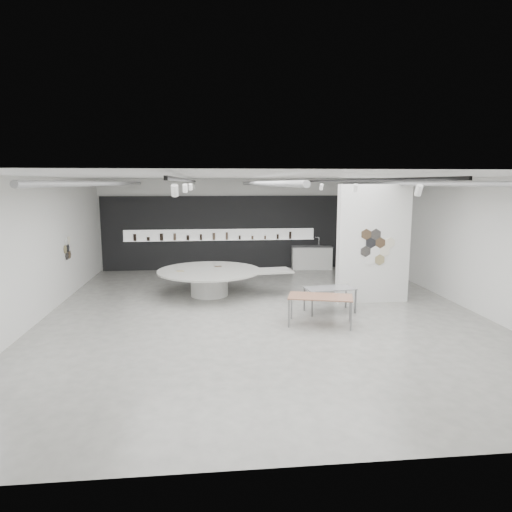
{
  "coord_description": "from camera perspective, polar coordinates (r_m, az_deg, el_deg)",
  "views": [
    {
      "loc": [
        -1.48,
        -12.32,
        3.64
      ],
      "look_at": [
        -0.07,
        1.2,
        1.45
      ],
      "focal_mm": 32.0,
      "sensor_mm": 36.0,
      "label": 1
    }
  ],
  "objects": [
    {
      "name": "partition_column",
      "position": [
        14.33,
        14.44,
        1.47
      ],
      "size": [
        2.2,
        0.38,
        3.6
      ],
      "color": "white",
      "rests_on": "ground"
    },
    {
      "name": "back_wall_display",
      "position": [
        19.41,
        -1.78,
        2.93
      ],
      "size": [
        11.8,
        0.27,
        3.1
      ],
      "color": "black",
      "rests_on": "ground"
    },
    {
      "name": "room",
      "position": [
        12.49,
        0.47,
        1.93
      ],
      "size": [
        12.02,
        14.02,
        3.82
      ],
      "color": "#9D9B94",
      "rests_on": "ground"
    },
    {
      "name": "sample_table_stone",
      "position": [
        13.09,
        9.23,
        -4.2
      ],
      "size": [
        1.46,
        0.88,
        0.71
      ],
      "rotation": [
        0.0,
        0.0,
        0.15
      ],
      "color": "gray",
      "rests_on": "ground"
    },
    {
      "name": "display_island",
      "position": [
        14.91,
        -5.58,
        -2.85
      ],
      "size": [
        4.57,
        3.74,
        0.86
      ],
      "rotation": [
        0.0,
        0.0,
        0.13
      ],
      "color": "white",
      "rests_on": "ground"
    },
    {
      "name": "sample_table_wood",
      "position": [
        11.88,
        8.05,
        -5.25
      ],
      "size": [
        1.79,
        1.22,
        0.76
      ],
      "rotation": [
        0.0,
        0.0,
        -0.27
      ],
      "color": "#96654E",
      "rests_on": "ground"
    },
    {
      "name": "kitchen_counter",
      "position": [
        19.6,
        6.98,
        -0.19
      ],
      "size": [
        1.77,
        0.83,
        1.35
      ],
      "rotation": [
        0.0,
        0.0,
        -0.1
      ],
      "color": "white",
      "rests_on": "ground"
    }
  ]
}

